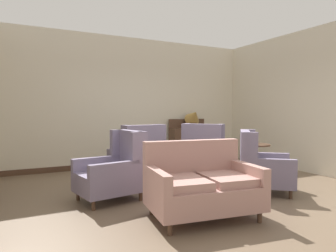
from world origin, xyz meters
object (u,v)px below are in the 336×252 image
at_px(armchair_near_window, 207,157).
at_px(armchair_near_sideboard, 114,171).
at_px(coffee_table, 178,168).
at_px(sideboard, 190,143).
at_px(porcelain_vase, 176,154).
at_px(armchair_back_corner, 139,158).
at_px(side_table, 256,157).
at_px(armchair_beside_settee, 261,166).
at_px(gramophone, 193,117).
at_px(settee, 202,186).

height_order(armchair_near_window, armchair_near_sideboard, armchair_near_window).
bearing_deg(coffee_table, armchair_near_window, 29.49).
relative_size(armchair_near_window, sideboard, 1.05).
xyz_separation_m(porcelain_vase, armchair_back_corner, (-0.29, 0.97, -0.19)).
xyz_separation_m(coffee_table, armchair_near_window, (0.95, 0.54, 0.06)).
bearing_deg(side_table, armchair_near_window, 168.70).
bearing_deg(armchair_back_corner, armchair_near_window, 151.98).
relative_size(armchair_near_window, armchair_beside_settee, 1.03).
height_order(armchair_beside_settee, gramophone, gramophone).
distance_m(side_table, gramophone, 2.21).
height_order(armchair_near_window, sideboard, sideboard).
bearing_deg(settee, armchair_near_sideboard, 128.97).
xyz_separation_m(armchair_near_window, armchair_near_sideboard, (-2.03, -0.47, -0.02)).
xyz_separation_m(armchair_back_corner, armchair_beside_settee, (1.55, -1.63, -0.02)).
distance_m(porcelain_vase, side_table, 2.08).
distance_m(armchair_back_corner, side_table, 2.43).
relative_size(settee, armchair_near_sideboard, 1.40).
bearing_deg(sideboard, coffee_table, -124.97).
relative_size(porcelain_vase, armchair_near_sideboard, 0.35).
distance_m(armchair_back_corner, gramophone, 2.61).
distance_m(porcelain_vase, armchair_near_window, 1.12).
bearing_deg(armchair_near_sideboard, armchair_back_corner, 130.83).
distance_m(armchair_near_window, gramophone, 2.15).
bearing_deg(porcelain_vase, settee, -103.49).
height_order(armchair_back_corner, gramophone, gramophone).
relative_size(porcelain_vase, armchair_near_window, 0.30).
height_order(porcelain_vase, armchair_beside_settee, armchair_beside_settee).
bearing_deg(coffee_table, side_table, 9.03).
bearing_deg(armchair_beside_settee, armchair_back_corner, 83.37).
height_order(coffee_table, sideboard, sideboard).
bearing_deg(armchair_near_sideboard, armchair_near_window, 93.43).
bearing_deg(side_table, gramophone, 96.77).
bearing_deg(sideboard, porcelain_vase, -125.66).
height_order(coffee_table, porcelain_vase, porcelain_vase).
bearing_deg(coffee_table, armchair_beside_settee, -26.94).
distance_m(settee, armchair_near_sideboard, 1.48).
xyz_separation_m(coffee_table, sideboard, (1.72, 2.46, 0.12)).
height_order(armchair_back_corner, armchair_beside_settee, armchair_back_corner).
relative_size(porcelain_vase, armchair_back_corner, 0.33).
distance_m(armchair_back_corner, armchair_beside_settee, 2.25).
distance_m(settee, armchair_back_corner, 2.20).
height_order(side_table, gramophone, gramophone).
relative_size(settee, side_table, 2.17).
distance_m(coffee_table, side_table, 2.04).
distance_m(coffee_table, armchair_beside_settee, 1.39).
bearing_deg(porcelain_vase, sideboard, 54.34).
xyz_separation_m(porcelain_vase, armchair_near_window, (0.97, 0.51, -0.19)).
distance_m(settee, side_table, 2.79).
bearing_deg(coffee_table, armchair_back_corner, 107.50).
relative_size(porcelain_vase, settee, 0.25).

